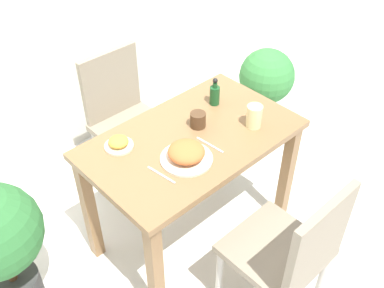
# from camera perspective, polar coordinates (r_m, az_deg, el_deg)

# --- Properties ---
(ground_plane) EXTENTS (16.00, 16.00, 0.00)m
(ground_plane) POSITION_cam_1_polar(r_m,az_deg,el_deg) (2.77, 0.00, -11.29)
(ground_plane) COLOR silver
(dining_table) EXTENTS (1.08, 0.65, 0.76)m
(dining_table) POSITION_cam_1_polar(r_m,az_deg,el_deg) (2.32, 0.00, -1.49)
(dining_table) COLOR olive
(dining_table) RESTS_ON ground_plane
(chair_near) EXTENTS (0.42, 0.42, 0.89)m
(chair_near) POSITION_cam_1_polar(r_m,az_deg,el_deg) (2.11, 12.48, -13.09)
(chair_near) COLOR gray
(chair_near) RESTS_ON ground_plane
(chair_far) EXTENTS (0.42, 0.42, 0.89)m
(chair_far) POSITION_cam_1_polar(r_m,az_deg,el_deg) (2.84, -8.59, 3.77)
(chair_far) COLOR gray
(chair_far) RESTS_ON ground_plane
(food_plate) EXTENTS (0.25, 0.25, 0.09)m
(food_plate) POSITION_cam_1_polar(r_m,az_deg,el_deg) (2.07, -0.72, -1.21)
(food_plate) COLOR beige
(food_plate) RESTS_ON dining_table
(side_plate) EXTENTS (0.14, 0.14, 0.05)m
(side_plate) POSITION_cam_1_polar(r_m,az_deg,el_deg) (2.18, -9.30, 0.10)
(side_plate) COLOR beige
(side_plate) RESTS_ON dining_table
(drink_cup) EXTENTS (0.08, 0.08, 0.08)m
(drink_cup) POSITION_cam_1_polar(r_m,az_deg,el_deg) (2.28, 0.76, 3.09)
(drink_cup) COLOR #4C331E
(drink_cup) RESTS_ON dining_table
(juice_glass) EXTENTS (0.08, 0.08, 0.12)m
(juice_glass) POSITION_cam_1_polar(r_m,az_deg,el_deg) (2.29, 7.90, 3.51)
(juice_glass) COLOR beige
(juice_glass) RESTS_ON dining_table
(sauce_bottle) EXTENTS (0.05, 0.05, 0.16)m
(sauce_bottle) POSITION_cam_1_polar(r_m,az_deg,el_deg) (2.43, 2.90, 6.34)
(sauce_bottle) COLOR #194C23
(sauce_bottle) RESTS_ON dining_table
(fork_utensil) EXTENTS (0.03, 0.16, 0.00)m
(fork_utensil) POSITION_cam_1_polar(r_m,az_deg,el_deg) (2.03, -3.93, -3.93)
(fork_utensil) COLOR silver
(fork_utensil) RESTS_ON dining_table
(spoon_utensil) EXTENTS (0.02, 0.17, 0.00)m
(spoon_utensil) POSITION_cam_1_polar(r_m,az_deg,el_deg) (2.18, 2.27, -0.10)
(spoon_utensil) COLOR silver
(spoon_utensil) RESTS_ON dining_table
(potted_plant_right) EXTENTS (0.38, 0.38, 0.73)m
(potted_plant_right) POSITION_cam_1_polar(r_m,az_deg,el_deg) (3.19, 9.35, 7.47)
(potted_plant_right) COLOR #333333
(potted_plant_right) RESTS_ON ground_plane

